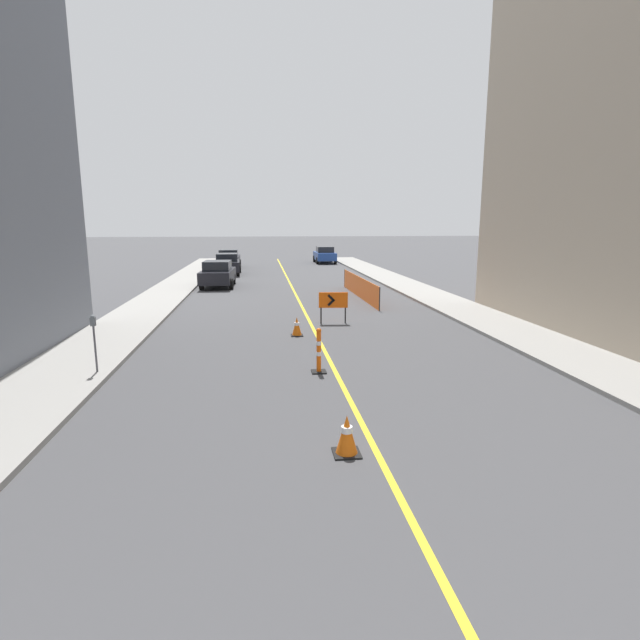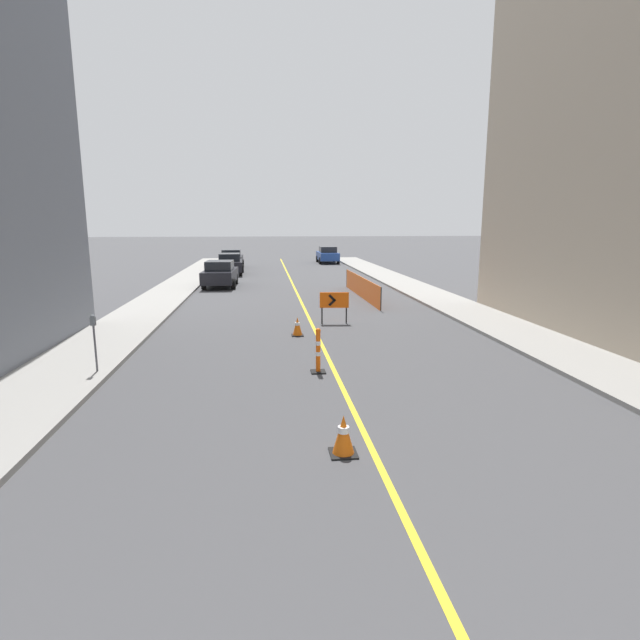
{
  "view_description": "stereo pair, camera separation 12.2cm",
  "coord_description": "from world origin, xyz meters",
  "px_view_note": "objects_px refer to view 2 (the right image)",
  "views": [
    {
      "loc": [
        -1.9,
        5.74,
        3.84
      ],
      "look_at": [
        -0.16,
        20.17,
        1.0
      ],
      "focal_mm": 28.0,
      "sensor_mm": 36.0,
      "label": 1
    },
    {
      "loc": [
        -1.78,
        5.73,
        3.84
      ],
      "look_at": [
        -0.16,
        20.17,
        1.0
      ],
      "focal_mm": 28.0,
      "sensor_mm": 36.0,
      "label": 2
    }
  ],
  "objects_px": {
    "parked_car_opposite_side": "(328,255)",
    "parking_meter_near_curb": "(94,332)",
    "traffic_cone_third": "(297,326)",
    "parked_car_curb_near": "(220,274)",
    "parked_car_curb_far": "(232,259)",
    "traffic_cone_second": "(343,435)",
    "arrow_barricade_primary": "(334,301)",
    "delineator_post_rear": "(318,353)",
    "parked_car_curb_mid": "(230,264)"
  },
  "relations": [
    {
      "from": "traffic_cone_third",
      "to": "parking_meter_near_curb",
      "type": "bearing_deg",
      "value": -143.2
    },
    {
      "from": "parked_car_opposite_side",
      "to": "parking_meter_near_curb",
      "type": "distance_m",
      "value": 36.87
    },
    {
      "from": "traffic_cone_second",
      "to": "traffic_cone_third",
      "type": "relative_size",
      "value": 1.05
    },
    {
      "from": "traffic_cone_second",
      "to": "parked_car_curb_mid",
      "type": "bearing_deg",
      "value": 97.18
    },
    {
      "from": "arrow_barricade_primary",
      "to": "parking_meter_near_curb",
      "type": "relative_size",
      "value": 0.83
    },
    {
      "from": "delineator_post_rear",
      "to": "arrow_barricade_primary",
      "type": "distance_m",
      "value": 6.49
    },
    {
      "from": "traffic_cone_third",
      "to": "parked_car_curb_far",
      "type": "relative_size",
      "value": 0.15
    },
    {
      "from": "traffic_cone_second",
      "to": "parked_car_opposite_side",
      "type": "height_order",
      "value": "parked_car_opposite_side"
    },
    {
      "from": "traffic_cone_third",
      "to": "parked_car_curb_mid",
      "type": "xyz_separation_m",
      "value": [
        -3.66,
        21.33,
        0.47
      ]
    },
    {
      "from": "traffic_cone_third",
      "to": "parked_car_curb_mid",
      "type": "height_order",
      "value": "parked_car_curb_mid"
    },
    {
      "from": "traffic_cone_second",
      "to": "delineator_post_rear",
      "type": "distance_m",
      "value": 4.7
    },
    {
      "from": "arrow_barricade_primary",
      "to": "parked_car_curb_near",
      "type": "bearing_deg",
      "value": 119.33
    },
    {
      "from": "traffic_cone_third",
      "to": "arrow_barricade_primary",
      "type": "bearing_deg",
      "value": 51.88
    },
    {
      "from": "traffic_cone_second",
      "to": "parked_car_curb_far",
      "type": "distance_m",
      "value": 36.14
    },
    {
      "from": "parked_car_opposite_side",
      "to": "parking_meter_near_curb",
      "type": "height_order",
      "value": "parked_car_opposite_side"
    },
    {
      "from": "parked_car_curb_near",
      "to": "parking_meter_near_curb",
      "type": "height_order",
      "value": "parked_car_curb_near"
    },
    {
      "from": "delineator_post_rear",
      "to": "parking_meter_near_curb",
      "type": "distance_m",
      "value": 5.68
    },
    {
      "from": "parking_meter_near_curb",
      "to": "parked_car_curb_mid",
      "type": "bearing_deg",
      "value": 86.11
    },
    {
      "from": "delineator_post_rear",
      "to": "parking_meter_near_curb",
      "type": "xyz_separation_m",
      "value": [
        -5.63,
        0.34,
        0.64
      ]
    },
    {
      "from": "parked_car_curb_mid",
      "to": "parking_meter_near_curb",
      "type": "relative_size",
      "value": 2.99
    },
    {
      "from": "delineator_post_rear",
      "to": "parked_car_curb_near",
      "type": "distance_m",
      "value": 18.72
    },
    {
      "from": "traffic_cone_third",
      "to": "traffic_cone_second",
      "type": "bearing_deg",
      "value": -88.95
    },
    {
      "from": "parked_car_curb_near",
      "to": "parked_car_opposite_side",
      "type": "bearing_deg",
      "value": 65.67
    },
    {
      "from": "arrow_barricade_primary",
      "to": "parking_meter_near_curb",
      "type": "height_order",
      "value": "parking_meter_near_curb"
    },
    {
      "from": "parked_car_curb_near",
      "to": "parked_car_curb_far",
      "type": "xyz_separation_m",
      "value": [
        -0.09,
        12.93,
        0.0
      ]
    },
    {
      "from": "parked_car_curb_near",
      "to": "parked_car_curb_mid",
      "type": "distance_m",
      "value": 7.42
    },
    {
      "from": "delineator_post_rear",
      "to": "parked_car_curb_far",
      "type": "relative_size",
      "value": 0.27
    },
    {
      "from": "delineator_post_rear",
      "to": "parked_car_curb_near",
      "type": "xyz_separation_m",
      "value": [
        -4.01,
        18.28,
        0.29
      ]
    },
    {
      "from": "delineator_post_rear",
      "to": "parked_car_curb_far",
      "type": "height_order",
      "value": "parked_car_curb_far"
    },
    {
      "from": "traffic_cone_second",
      "to": "parked_car_curb_near",
      "type": "bearing_deg",
      "value": 99.71
    },
    {
      "from": "traffic_cone_second",
      "to": "parked_car_curb_mid",
      "type": "relative_size",
      "value": 0.16
    },
    {
      "from": "traffic_cone_second",
      "to": "parked_car_curb_far",
      "type": "xyz_separation_m",
      "value": [
        -4.02,
        35.91,
        0.46
      ]
    },
    {
      "from": "traffic_cone_third",
      "to": "delineator_post_rear",
      "type": "xyz_separation_m",
      "value": [
        0.25,
        -4.37,
        0.19
      ]
    },
    {
      "from": "arrow_barricade_primary",
      "to": "parked_car_curb_mid",
      "type": "distance_m",
      "value": 20.04
    },
    {
      "from": "traffic_cone_third",
      "to": "parked_car_curb_near",
      "type": "bearing_deg",
      "value": 105.14
    },
    {
      "from": "traffic_cone_second",
      "to": "delineator_post_rear",
      "type": "bearing_deg",
      "value": 89.01
    },
    {
      "from": "delineator_post_rear",
      "to": "parked_car_curb_mid",
      "type": "height_order",
      "value": "parked_car_curb_mid"
    },
    {
      "from": "arrow_barricade_primary",
      "to": "parked_car_curb_far",
      "type": "distance_m",
      "value": 25.44
    },
    {
      "from": "delineator_post_rear",
      "to": "traffic_cone_third",
      "type": "bearing_deg",
      "value": 93.25
    },
    {
      "from": "traffic_cone_third",
      "to": "delineator_post_rear",
      "type": "relative_size",
      "value": 0.56
    },
    {
      "from": "arrow_barricade_primary",
      "to": "parked_car_opposite_side",
      "type": "xyz_separation_m",
      "value": [
        3.47,
        29.35,
        -0.07
      ]
    },
    {
      "from": "traffic_cone_second",
      "to": "delineator_post_rear",
      "type": "xyz_separation_m",
      "value": [
        0.08,
        4.7,
        0.17
      ]
    },
    {
      "from": "traffic_cone_second",
      "to": "arrow_barricade_primary",
      "type": "height_order",
      "value": "arrow_barricade_primary"
    },
    {
      "from": "parked_car_curb_near",
      "to": "parked_car_opposite_side",
      "type": "relative_size",
      "value": 1.02
    },
    {
      "from": "traffic_cone_third",
      "to": "parked_car_opposite_side",
      "type": "xyz_separation_m",
      "value": [
        5.03,
        31.33,
        0.47
      ]
    },
    {
      "from": "parked_car_curb_near",
      "to": "parked_car_curb_far",
      "type": "distance_m",
      "value": 12.93
    },
    {
      "from": "parked_car_curb_near",
      "to": "parked_car_curb_mid",
      "type": "bearing_deg",
      "value": 91.66
    },
    {
      "from": "parked_car_curb_far",
      "to": "traffic_cone_second",
      "type": "bearing_deg",
      "value": -83.91
    },
    {
      "from": "parked_car_opposite_side",
      "to": "parking_meter_near_curb",
      "type": "xyz_separation_m",
      "value": [
        -10.42,
        -35.36,
        0.35
      ]
    },
    {
      "from": "traffic_cone_third",
      "to": "parked_car_curb_near",
      "type": "xyz_separation_m",
      "value": [
        -3.77,
        13.92,
        0.47
      ]
    }
  ]
}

